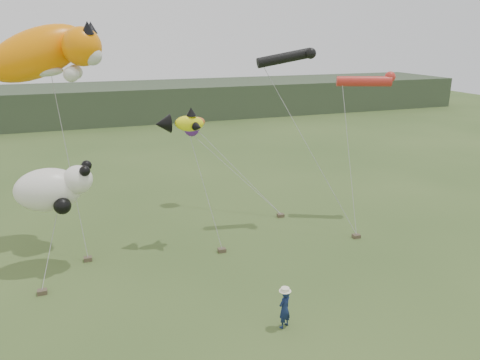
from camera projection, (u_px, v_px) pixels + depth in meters
name	position (u px, v px, depth m)	size (l,w,h in m)	color
ground	(263.00, 307.00, 17.93)	(120.00, 120.00, 0.00)	#385123
headland	(99.00, 104.00, 56.51)	(90.00, 13.00, 4.00)	#2D3D28
festival_attendant	(284.00, 309.00, 16.52)	(0.54, 0.35, 1.48)	#132047
sandbag_anchors	(209.00, 248.00, 22.72)	(15.34, 4.64, 0.19)	brown
cat_kite	(47.00, 52.00, 21.26)	(6.26, 3.39, 3.63)	orange
fish_kite	(180.00, 123.00, 21.84)	(2.29, 1.55, 1.19)	#F8F911
tube_kites	(333.00, 70.00, 24.57)	(7.75, 1.73, 2.08)	black
panda_kite	(53.00, 189.00, 20.16)	(3.29, 2.13, 2.05)	white
misc_kites	(193.00, 125.00, 27.62)	(1.25, 0.93, 1.25)	#CB5D20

